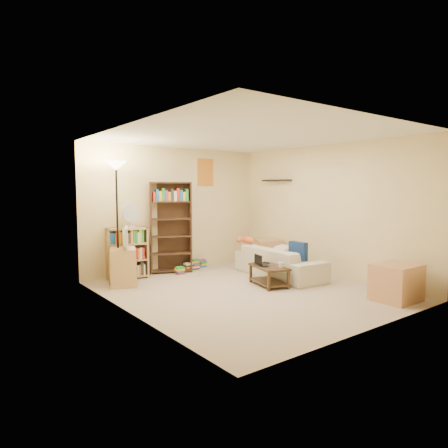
# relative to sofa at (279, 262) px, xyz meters

# --- Properties ---
(room) EXTENTS (4.50, 4.54, 2.52)m
(room) POSITION_rel_sofa_xyz_m (-1.20, -0.46, 1.34)
(room) COLOR #CBAF98
(room) RESTS_ON ground
(sofa) EXTENTS (2.07, 1.11, 0.56)m
(sofa) POSITION_rel_sofa_xyz_m (0.00, 0.00, 0.00)
(sofa) COLOR #BCB39B
(sofa) RESTS_ON ground
(navy_pillow) EXTENTS (0.11, 0.37, 0.33)m
(navy_pillow) POSITION_rel_sofa_xyz_m (0.05, -0.42, 0.26)
(navy_pillow) COLOR navy
(navy_pillow) RESTS_ON sofa
(cream_blanket) EXTENTS (0.52, 0.37, 0.22)m
(cream_blanket) POSITION_rel_sofa_xyz_m (0.14, 0.03, 0.20)
(cream_blanket) COLOR beige
(cream_blanket) RESTS_ON sofa
(tabby_cat) EXTENTS (0.45, 0.19, 0.15)m
(tabby_cat) POSITION_rel_sofa_xyz_m (-0.18, 0.76, 0.36)
(tabby_cat) COLOR orange
(tabby_cat) RESTS_ON sofa
(coffee_table) EXTENTS (0.62, 0.86, 0.34)m
(coffee_table) POSITION_rel_sofa_xyz_m (-0.66, -0.41, -0.07)
(coffee_table) COLOR #48311B
(coffee_table) RESTS_ON ground
(laptop) EXTENTS (0.39, 0.28, 0.03)m
(laptop) POSITION_rel_sofa_xyz_m (-0.67, -0.30, 0.08)
(laptop) COLOR black
(laptop) RESTS_ON coffee_table
(laptop_screen) EXTENTS (0.08, 0.25, 0.17)m
(laptop_screen) POSITION_rel_sofa_xyz_m (-0.78, -0.27, 0.17)
(laptop_screen) COLOR white
(laptop_screen) RESTS_ON laptop
(mug) EXTENTS (0.21, 0.21, 0.10)m
(mug) POSITION_rel_sofa_xyz_m (-0.62, -0.66, 0.11)
(mug) COLOR white
(mug) RESTS_ON coffee_table
(tv_remote) EXTENTS (0.05, 0.14, 0.02)m
(tv_remote) POSITION_rel_sofa_xyz_m (-0.50, -0.18, 0.07)
(tv_remote) COLOR black
(tv_remote) RESTS_ON coffee_table
(tv_stand) EXTENTS (0.62, 0.72, 0.64)m
(tv_stand) POSITION_rel_sofa_xyz_m (-2.64, 1.16, 0.04)
(tv_stand) COLOR tan
(tv_stand) RESTS_ON ground
(television) EXTENTS (0.71, 0.54, 0.38)m
(television) POSITION_rel_sofa_xyz_m (-2.64, 1.16, 0.55)
(television) COLOR black
(television) RESTS_ON tv_stand
(tall_bookshelf) EXTENTS (0.85, 0.56, 1.80)m
(tall_bookshelf) POSITION_rel_sofa_xyz_m (-1.45, 1.58, 0.67)
(tall_bookshelf) COLOR #402218
(tall_bookshelf) RESTS_ON ground
(short_bookshelf) EXTENTS (0.78, 0.42, 0.95)m
(short_bookshelf) POSITION_rel_sofa_xyz_m (-2.37, 1.58, 0.19)
(short_bookshelf) COLOR tan
(short_bookshelf) RESTS_ON ground
(desk_fan) EXTENTS (0.34, 0.19, 0.45)m
(desk_fan) POSITION_rel_sofa_xyz_m (-2.32, 1.54, 0.90)
(desk_fan) COLOR silver
(desk_fan) RESTS_ON short_bookshelf
(floor_lamp) EXTENTS (0.36, 0.36, 2.14)m
(floor_lamp) POSITION_rel_sofa_xyz_m (-2.68, 1.26, 1.42)
(floor_lamp) COLOR black
(floor_lamp) RESTS_ON ground
(side_table) EXTENTS (0.68, 0.68, 0.60)m
(side_table) POSITION_rel_sofa_xyz_m (0.48, 0.82, 0.02)
(side_table) COLOR tan
(side_table) RESTS_ON ground
(end_cabinet) EXTENTS (0.66, 0.55, 0.55)m
(end_cabinet) POSITION_rel_sofa_xyz_m (0.23, -2.23, -0.01)
(end_cabinet) COLOR tan
(end_cabinet) RESTS_ON ground
(book_stacks) EXTENTS (0.92, 0.47, 0.21)m
(book_stacks) POSITION_rel_sofa_xyz_m (-1.02, 1.49, -0.19)
(book_stacks) COLOR red
(book_stacks) RESTS_ON ground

